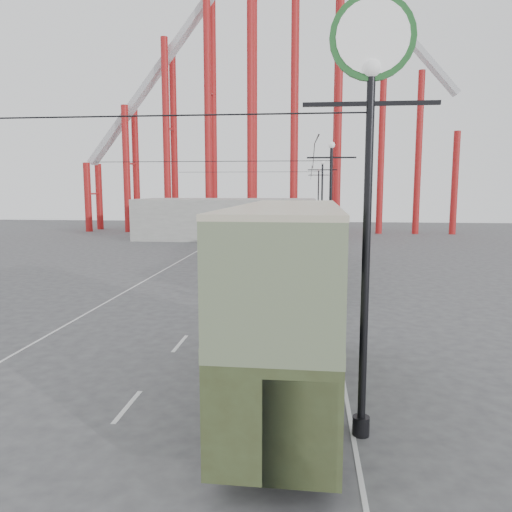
# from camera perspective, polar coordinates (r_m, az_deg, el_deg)

# --- Properties ---
(ground) EXTENTS (160.00, 160.00, 0.00)m
(ground) POSITION_cam_1_polar(r_m,az_deg,el_deg) (17.12, -8.82, -14.01)
(ground) COLOR #444446
(ground) RESTS_ON ground
(road_markings) EXTENTS (12.52, 120.00, 0.01)m
(road_markings) POSITION_cam_1_polar(r_m,az_deg,el_deg) (35.97, -2.12, -2.36)
(road_markings) COLOR silver
(road_markings) RESTS_ON ground
(lamp_post_near) EXTENTS (3.20, 0.44, 10.80)m
(lamp_post_near) POSITION_cam_1_polar(r_m,az_deg,el_deg) (12.52, 12.91, 14.62)
(lamp_post_near) COLOR black
(lamp_post_near) RESTS_ON ground
(lamp_post_mid) EXTENTS (3.20, 0.44, 9.32)m
(lamp_post_mid) POSITION_cam_1_polar(r_m,az_deg,el_deg) (33.42, 8.49, 4.85)
(lamp_post_mid) COLOR black
(lamp_post_mid) RESTS_ON ground
(lamp_post_far) EXTENTS (3.20, 0.44, 9.32)m
(lamp_post_far) POSITION_cam_1_polar(r_m,az_deg,el_deg) (55.39, 7.54, 5.99)
(lamp_post_far) COLOR black
(lamp_post_far) RESTS_ON ground
(lamp_post_distant) EXTENTS (3.20, 0.44, 9.32)m
(lamp_post_distant) POSITION_cam_1_polar(r_m,az_deg,el_deg) (77.38, 7.13, 6.48)
(lamp_post_distant) COLOR black
(lamp_post_distant) RESTS_ON ground
(roller_coaster) EXTENTS (52.95, 5.00, 55.48)m
(roller_coaster) POSITION_cam_1_polar(r_m,az_deg,el_deg) (74.42, 0.79, 20.64)
(roller_coaster) COLOR maroon
(roller_coaster) RESTS_ON ground
(fairground_shed) EXTENTS (22.00, 10.00, 5.00)m
(fairground_shed) POSITION_cam_1_polar(r_m,az_deg,el_deg) (63.29, -3.25, 4.28)
(fairground_shed) COLOR gray
(fairground_shed) RESTS_ON ground
(double_decker_bus) EXTENTS (2.96, 10.95, 5.85)m
(double_decker_bus) POSITION_cam_1_polar(r_m,az_deg,el_deg) (14.65, 3.75, -4.26)
(double_decker_bus) COLOR #383F22
(double_decker_bus) RESTS_ON ground
(single_decker_green) EXTENTS (2.78, 10.32, 2.89)m
(single_decker_green) POSITION_cam_1_polar(r_m,az_deg,el_deg) (31.30, 4.81, -0.89)
(single_decker_green) COLOR #717F5D
(single_decker_green) RESTS_ON ground
(single_decker_cream) EXTENTS (2.92, 10.79, 3.34)m
(single_decker_cream) POSITION_cam_1_polar(r_m,az_deg,el_deg) (42.59, 5.60, 1.73)
(single_decker_cream) COLOR beige
(single_decker_cream) RESTS_ON ground
(pedestrian) EXTENTS (0.85, 0.69, 2.01)m
(pedestrian) POSITION_cam_1_polar(r_m,az_deg,el_deg) (25.30, 1.26, -4.38)
(pedestrian) COLOR black
(pedestrian) RESTS_ON ground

